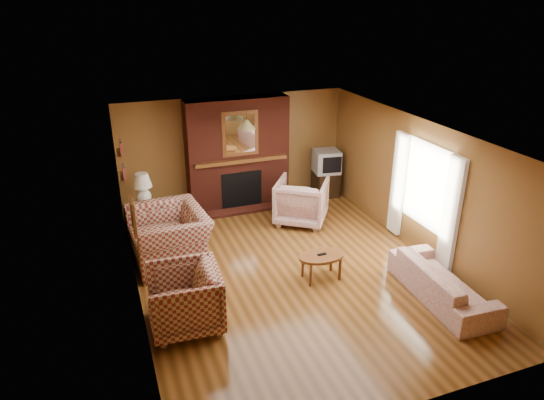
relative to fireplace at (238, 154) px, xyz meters
name	(u,v)px	position (x,y,z in m)	size (l,w,h in m)	color
floor	(289,270)	(0.00, -2.98, -1.18)	(6.50, 6.50, 0.00)	#4C2C10
ceiling	(291,134)	(0.00, -2.98, 1.22)	(6.50, 6.50, 0.00)	white
wall_back	(234,150)	(0.00, 0.27, 0.02)	(6.50, 6.50, 0.00)	brown
wall_front	(408,324)	(0.00, -6.23, 0.02)	(6.50, 6.50, 0.00)	brown
wall_left	(132,230)	(-2.50, -2.98, 0.02)	(6.50, 6.50, 0.00)	brown
wall_right	(419,186)	(2.50, -2.98, 0.02)	(6.50, 6.50, 0.00)	brown
fireplace	(238,154)	(0.00, 0.00, 0.00)	(2.20, 0.82, 2.40)	#591E13
window_right	(424,194)	(2.45, -3.18, -0.06)	(0.10, 1.85, 2.00)	beige
bookshelf	(122,160)	(-2.44, -1.08, 0.48)	(0.09, 0.55, 0.71)	brown
botanical_print	(133,216)	(-2.47, -3.28, 0.37)	(0.05, 0.40, 0.50)	brown
pendant_light	(246,125)	(0.00, -0.68, 0.82)	(0.36, 0.36, 0.48)	black
plaid_loveseat	(169,236)	(-1.85, -1.94, -0.72)	(1.43, 1.25, 0.93)	maroon
plaid_armchair	(184,299)	(-1.95, -3.89, -0.73)	(0.97, 1.00, 0.91)	maroon
floral_sofa	(442,282)	(1.90, -4.57, -0.90)	(1.95, 0.76, 0.57)	beige
floral_armchair	(301,201)	(0.95, -1.30, -0.72)	(0.98, 1.01, 0.92)	beige
coffee_table	(322,258)	(0.40, -3.41, -0.80)	(0.79, 0.49, 0.46)	brown
side_table	(146,217)	(-2.10, -0.53, -0.91)	(0.41, 0.41, 0.55)	brown
table_lamp	(142,187)	(-2.10, -0.53, -0.28)	(0.39, 0.39, 0.64)	white
tv_stand	(325,184)	(2.05, -0.18, -0.89)	(0.53, 0.49, 0.58)	black
crt_tv	(327,161)	(2.05, -0.19, -0.34)	(0.63, 0.63, 0.52)	#9A9CA1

